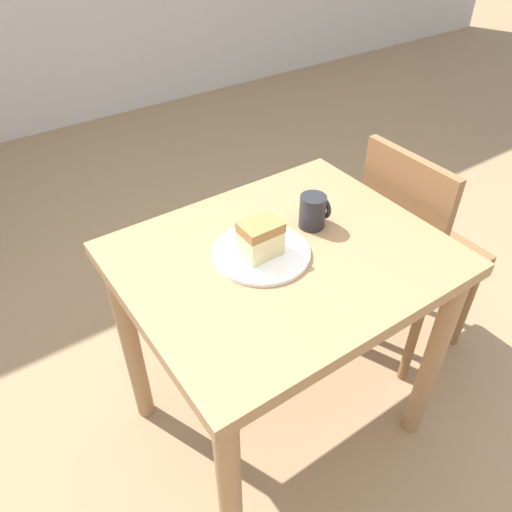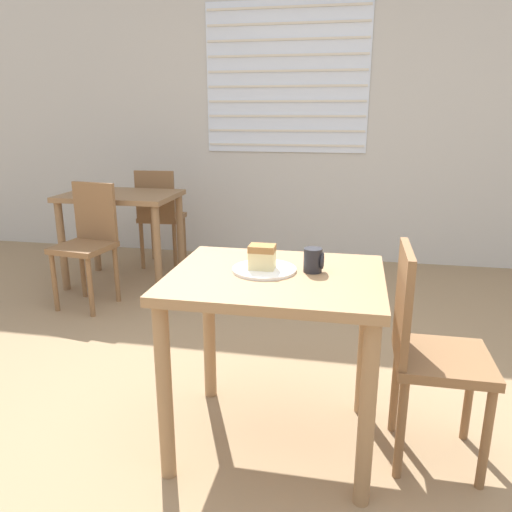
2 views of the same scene
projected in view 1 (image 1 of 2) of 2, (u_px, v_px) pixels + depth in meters
The scene contains 6 objects.
ground_plane at pixel (286, 447), 1.73m from camera, with size 14.00×14.00×0.00m, color #997A56.
dining_table_near at pixel (282, 291), 1.42m from camera, with size 0.85×0.70×0.77m.
chair_near_window at pixel (412, 250), 1.79m from camera, with size 0.37×0.37×0.90m.
plate at pixel (261, 253), 1.32m from camera, with size 0.26×0.26×0.01m.
cake_slice at pixel (261, 238), 1.28m from camera, with size 0.10×0.08×0.10m.
coffee_mug at pixel (313, 211), 1.40m from camera, with size 0.08×0.07×0.10m.
Camera 1 is at (-0.61, -0.70, 1.61)m, focal length 35.00 mm.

